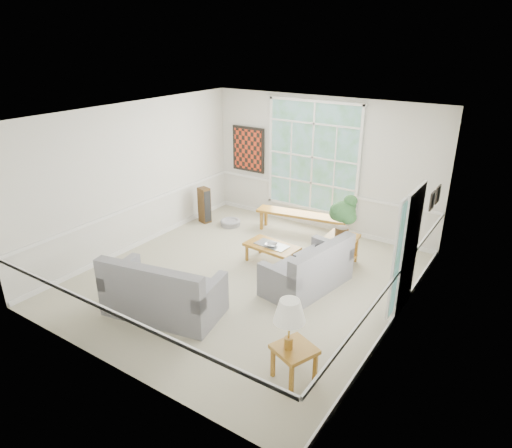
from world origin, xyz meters
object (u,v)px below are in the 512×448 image
at_px(loveseat_front, 164,285).
at_px(coffee_table, 272,254).
at_px(side_table, 294,363).
at_px(loveseat_right, 307,264).
at_px(end_table, 341,250).

xyz_separation_m(loveseat_front, coffee_table, (0.54, 2.43, -0.30)).
bearing_deg(side_table, loveseat_front, 175.04).
bearing_deg(loveseat_right, coffee_table, 166.84).
distance_m(loveseat_front, side_table, 2.53).
xyz_separation_m(loveseat_right, loveseat_front, (-1.54, -1.99, 0.05)).
xyz_separation_m(loveseat_front, end_table, (1.68, 3.15, -0.20)).
xyz_separation_m(end_table, side_table, (0.83, -3.37, -0.05)).
height_order(coffee_table, side_table, side_table).
bearing_deg(coffee_table, side_table, -48.54).
distance_m(coffee_table, side_table, 3.30).
bearing_deg(coffee_table, end_table, 37.31).
distance_m(loveseat_right, coffee_table, 1.12).
bearing_deg(end_table, loveseat_front, -117.98).
bearing_deg(loveseat_right, loveseat_front, -117.24).
height_order(loveseat_right, coffee_table, loveseat_right).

